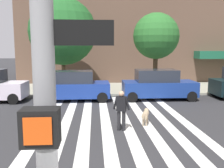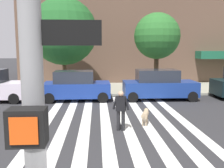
% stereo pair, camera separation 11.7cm
% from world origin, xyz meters
% --- Properties ---
extents(ground_plane, '(160.00, 160.00, 0.00)m').
position_xyz_m(ground_plane, '(0.00, 7.44, 0.00)').
color(ground_plane, '#2B2B2D').
extents(sidewalk_far, '(80.00, 6.00, 0.15)m').
position_xyz_m(sidewalk_far, '(0.00, 17.89, 0.07)').
color(sidewalk_far, '#9D9B89').
rests_on(sidewalk_far, ground_plane).
extents(crosswalk_stripes, '(6.75, 14.29, 0.01)m').
position_xyz_m(crosswalk_stripes, '(0.72, 7.44, 0.00)').
color(crosswalk_stripes, silver).
rests_on(crosswalk_stripes, ground_plane).
extents(traffic_light_pole, '(0.74, 0.46, 5.80)m').
position_xyz_m(traffic_light_pole, '(-0.61, -0.71, 3.52)').
color(traffic_light_pole, gray).
rests_on(traffic_light_pole, sidewalk_near).
extents(parked_car_behind_first, '(4.26, 2.08, 1.91)m').
position_xyz_m(parked_car_behind_first, '(-1.45, 13.65, 0.93)').
color(parked_car_behind_first, navy).
rests_on(parked_car_behind_first, ground_plane).
extents(parked_car_third_in_line, '(4.74, 2.03, 1.97)m').
position_xyz_m(parked_car_third_in_line, '(3.95, 13.65, 0.95)').
color(parked_car_third_in_line, navy).
rests_on(parked_car_third_in_line, ground_plane).
extents(street_tree_nearest, '(5.00, 5.00, 6.92)m').
position_xyz_m(street_tree_nearest, '(-2.57, 16.85, 4.57)').
color(street_tree_nearest, '#4C3823').
rests_on(street_tree_nearest, sidewalk_far).
extents(street_tree_middle, '(3.39, 3.39, 5.79)m').
position_xyz_m(street_tree_middle, '(4.32, 16.13, 4.22)').
color(street_tree_middle, '#4C3823').
rests_on(street_tree_middle, sidewalk_far).
extents(pedestrian_dog_walker, '(0.70, 0.34, 1.64)m').
position_xyz_m(pedestrian_dog_walker, '(0.85, 7.34, 0.93)').
color(pedestrian_dog_walker, black).
rests_on(pedestrian_dog_walker, ground_plane).
extents(dog_on_leash, '(0.48, 1.06, 0.65)m').
position_xyz_m(dog_on_leash, '(2.00, 8.11, 0.44)').
color(dog_on_leash, tan).
rests_on(dog_on_leash, ground_plane).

